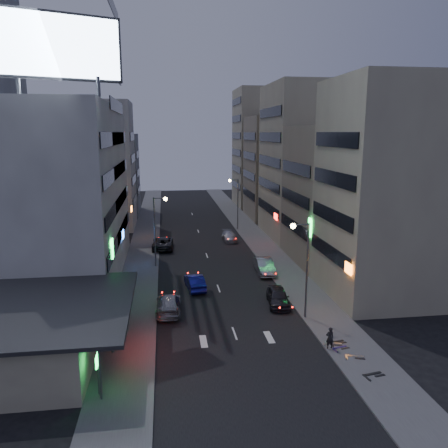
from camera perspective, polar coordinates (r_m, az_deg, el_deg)
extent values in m
plane|color=black|center=(31.27, 2.60, -17.26)|extent=(180.00, 180.00, 0.00)
cube|color=#4C4C4F|center=(58.92, -10.42, -3.24)|extent=(4.00, 120.00, 0.12)
cube|color=#4C4C4F|center=(60.27, 4.97, -2.75)|extent=(4.00, 120.00, 0.12)
cube|color=tan|center=(33.06, -23.40, -13.11)|extent=(8.00, 12.00, 3.60)
cube|color=black|center=(32.05, -21.94, -9.99)|extent=(11.00, 13.00, 0.25)
cube|color=black|center=(31.53, -14.47, -11.13)|extent=(0.12, 4.00, 0.90)
cube|color=#FF1E14|center=(31.52, -14.32, -11.13)|extent=(0.04, 3.70, 0.70)
cube|color=silver|center=(48.76, -21.96, 3.68)|extent=(14.00, 24.00, 18.00)
cube|color=tan|center=(42.71, 20.32, 4.11)|extent=(10.00, 11.00, 20.00)
cube|color=gray|center=(53.49, 14.91, 3.71)|extent=(11.00, 12.00, 16.00)
cube|color=tan|center=(65.16, 10.24, 7.97)|extent=(10.00, 14.00, 22.00)
cube|color=silver|center=(72.80, -16.16, 7.29)|extent=(11.00, 10.00, 20.00)
cube|color=gray|center=(85.91, -15.18, 6.30)|extent=(12.00, 10.00, 15.00)
cube|color=gray|center=(79.80, 7.21, 7.30)|extent=(11.00, 12.00, 18.00)
cube|color=tan|center=(93.32, 5.33, 9.84)|extent=(12.00, 12.00, 24.00)
cylinder|color=#595B60|center=(38.61, -25.28, 16.03)|extent=(0.30, 0.30, 1.50)
cylinder|color=#595B60|center=(37.36, -16.08, 16.85)|extent=(0.30, 0.30, 1.50)
cube|color=black|center=(38.26, -21.11, 20.87)|extent=(9.52, 3.75, 5.00)
cube|color=#B7D2F5|center=(38.05, -21.07, 20.93)|extent=(9.04, 3.34, 4.60)
cylinder|color=#595B60|center=(36.49, 10.78, -6.06)|extent=(0.16, 0.16, 8.00)
cylinder|color=#595B60|center=(35.28, 9.95, -0.08)|extent=(1.40, 0.10, 0.10)
sphere|color=#FFD88C|center=(35.12, 9.01, -0.27)|extent=(0.44, 0.44, 0.44)
cylinder|color=#595B60|center=(50.12, -9.03, -1.08)|extent=(0.16, 0.16, 8.00)
cylinder|color=#595B60|center=(49.39, -8.36, 3.36)|extent=(1.40, 0.10, 0.10)
sphere|color=#FFD88C|center=(49.40, -7.66, 3.26)|extent=(0.44, 0.44, 0.44)
cylinder|color=#595B60|center=(68.71, 1.82, 2.56)|extent=(0.16, 0.16, 8.00)
cylinder|color=#595B60|center=(68.08, 1.26, 5.79)|extent=(1.40, 0.10, 0.10)
sphere|color=#FFD88C|center=(68.00, 0.75, 5.70)|extent=(0.44, 0.44, 0.44)
imported|color=#2C2B31|center=(40.01, 7.06, -9.40)|extent=(2.33, 4.67, 1.53)
imported|color=#AEAEB6|center=(48.43, 5.29, -5.49)|extent=(1.89, 5.00, 1.63)
imported|color=#242429|center=(58.77, -8.00, -2.45)|extent=(2.87, 5.84, 1.60)
imported|color=#A3A5AB|center=(62.48, 0.72, -1.62)|extent=(1.96, 4.50, 1.29)
imported|color=navy|center=(43.60, -3.84, -7.57)|extent=(2.04, 4.57, 1.46)
imported|color=#93949A|center=(38.48, -7.27, -10.33)|extent=(2.26, 5.20, 1.49)
imported|color=black|center=(32.90, 13.65, -14.25)|extent=(0.60, 0.41, 1.59)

